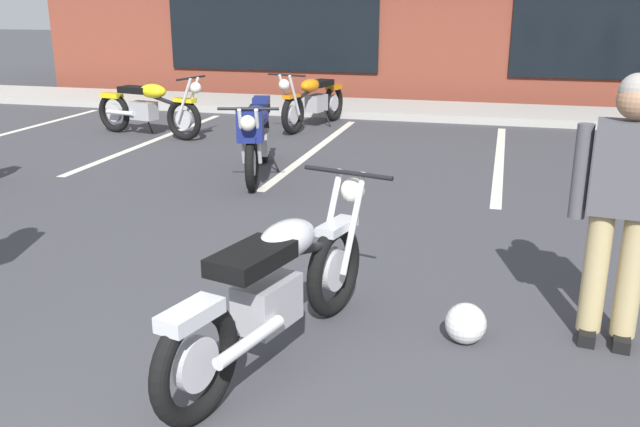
{
  "coord_description": "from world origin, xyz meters",
  "views": [
    {
      "loc": [
        1.29,
        -1.38,
        2.06
      ],
      "look_at": [
        0.03,
        3.29,
        0.55
      ],
      "focal_mm": 38.24,
      "sensor_mm": 36.0,
      "label": 1
    }
  ],
  "objects_px": {
    "motorcycle_foreground_classic": "(277,286)",
    "motorcycle_red_sportbike": "(313,100)",
    "motorcycle_orange_scrambler": "(257,135)",
    "motorcycle_black_cruiser": "(148,107)",
    "helmet_on_pavement": "(466,323)",
    "person_in_shorts_foreground": "(623,196)"
  },
  "relations": [
    {
      "from": "motorcycle_red_sportbike",
      "to": "motorcycle_black_cruiser",
      "type": "relative_size",
      "value": 1.0
    },
    {
      "from": "motorcycle_red_sportbike",
      "to": "person_in_shorts_foreground",
      "type": "distance_m",
      "value": 7.87
    },
    {
      "from": "motorcycle_foreground_classic",
      "to": "helmet_on_pavement",
      "type": "distance_m",
      "value": 1.23
    },
    {
      "from": "motorcycle_foreground_classic",
      "to": "motorcycle_red_sportbike",
      "type": "height_order",
      "value": "same"
    },
    {
      "from": "motorcycle_foreground_classic",
      "to": "helmet_on_pavement",
      "type": "xyz_separation_m",
      "value": [
        1.08,
        0.49,
        -0.33
      ]
    },
    {
      "from": "motorcycle_orange_scrambler",
      "to": "person_in_shorts_foreground",
      "type": "height_order",
      "value": "person_in_shorts_foreground"
    },
    {
      "from": "motorcycle_red_sportbike",
      "to": "motorcycle_orange_scrambler",
      "type": "bearing_deg",
      "value": -85.51
    },
    {
      "from": "motorcycle_foreground_classic",
      "to": "helmet_on_pavement",
      "type": "relative_size",
      "value": 7.96
    },
    {
      "from": "motorcycle_red_sportbike",
      "to": "person_in_shorts_foreground",
      "type": "bearing_deg",
      "value": -60.8
    },
    {
      "from": "person_in_shorts_foreground",
      "to": "helmet_on_pavement",
      "type": "bearing_deg",
      "value": -163.59
    },
    {
      "from": "motorcycle_foreground_classic",
      "to": "motorcycle_red_sportbike",
      "type": "distance_m",
      "value": 7.82
    },
    {
      "from": "helmet_on_pavement",
      "to": "person_in_shorts_foreground",
      "type": "bearing_deg",
      "value": 16.41
    },
    {
      "from": "motorcycle_foreground_classic",
      "to": "motorcycle_orange_scrambler",
      "type": "bearing_deg",
      "value": 111.69
    },
    {
      "from": "motorcycle_black_cruiser",
      "to": "motorcycle_orange_scrambler",
      "type": "xyz_separation_m",
      "value": [
        2.57,
        -2.07,
        0.07
      ]
    },
    {
      "from": "motorcycle_black_cruiser",
      "to": "helmet_on_pavement",
      "type": "bearing_deg",
      "value": -47.07
    },
    {
      "from": "motorcycle_red_sportbike",
      "to": "motorcycle_black_cruiser",
      "type": "xyz_separation_m",
      "value": [
        -2.3,
        -1.43,
        0.0
      ]
    },
    {
      "from": "motorcycle_foreground_classic",
      "to": "motorcycle_red_sportbike",
      "type": "bearing_deg",
      "value": 104.07
    },
    {
      "from": "motorcycle_black_cruiser",
      "to": "motorcycle_red_sportbike",
      "type": "bearing_deg",
      "value": 31.92
    },
    {
      "from": "motorcycle_black_cruiser",
      "to": "person_in_shorts_foreground",
      "type": "distance_m",
      "value": 8.2
    },
    {
      "from": "motorcycle_orange_scrambler",
      "to": "motorcycle_black_cruiser",
      "type": "bearing_deg",
      "value": 141.22
    },
    {
      "from": "motorcycle_black_cruiser",
      "to": "helmet_on_pavement",
      "type": "xyz_separation_m",
      "value": [
        5.28,
        -5.67,
        -0.33
      ]
    },
    {
      "from": "motorcycle_orange_scrambler",
      "to": "helmet_on_pavement",
      "type": "height_order",
      "value": "motorcycle_orange_scrambler"
    }
  ]
}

